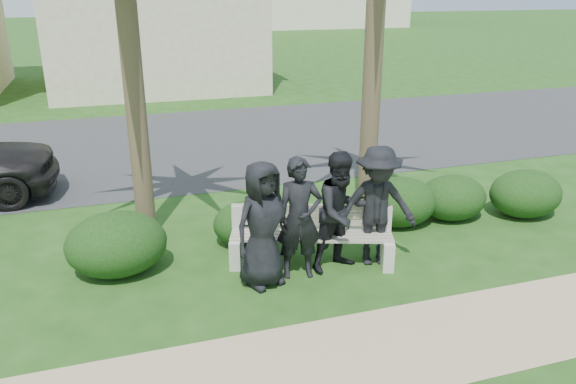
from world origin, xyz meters
name	(u,v)px	position (x,y,z in m)	size (l,w,h in m)	color
ground	(347,274)	(0.00, 0.00, 0.00)	(160.00, 160.00, 0.00)	#1E4313
footpath	(409,345)	(0.00, -1.80, 0.00)	(30.00, 1.60, 0.01)	tan
asphalt_street	(230,140)	(0.00, 8.00, 0.00)	(160.00, 8.00, 0.01)	#2D2D30
park_bench	(310,240)	(-0.39, 0.51, 0.38)	(2.58, 1.31, 0.84)	#9E9684
man_a	(263,225)	(-1.23, 0.13, 0.89)	(0.87, 0.57, 1.79)	black
man_b	(299,219)	(-0.68, 0.20, 0.88)	(0.65, 0.42, 1.77)	black
man_c	(341,212)	(-0.02, 0.24, 0.89)	(0.87, 0.67, 1.78)	black
man_d	(377,206)	(0.54, 0.23, 0.91)	(1.18, 0.68, 1.82)	black
hedge_a	(116,242)	(-3.15, 1.11, 0.47)	(1.44, 1.19, 0.94)	black
hedge_c	(247,222)	(-1.11, 1.50, 0.36)	(1.11, 0.92, 0.72)	black
hedge_d	(400,200)	(1.61, 1.45, 0.43)	(1.32, 1.09, 0.86)	black
hedge_e	(452,196)	(2.64, 1.40, 0.41)	(1.24, 1.03, 0.81)	black
hedge_f	(526,192)	(3.98, 1.11, 0.43)	(1.33, 1.10, 0.87)	black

